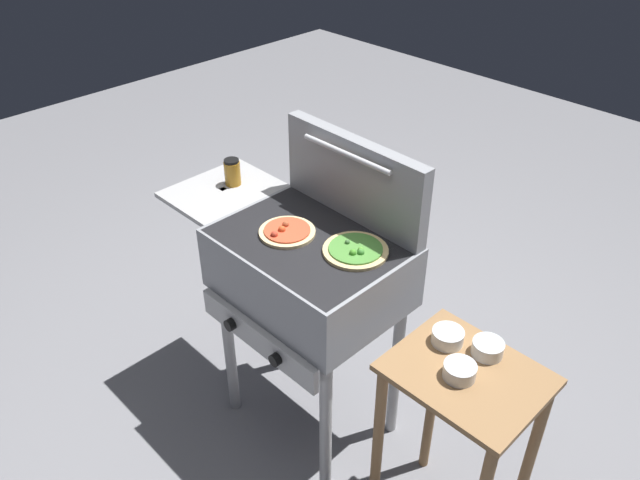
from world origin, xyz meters
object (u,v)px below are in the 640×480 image
(prep_table, at_px, (458,421))
(topping_bowl_far, at_px, (448,337))
(pizza_veggie, at_px, (356,250))
(sauce_jar, at_px, (232,172))
(grill, at_px, (306,272))
(topping_bowl_near, at_px, (460,371))
(topping_bowl_middle, at_px, (488,349))
(pizza_pepperoni, at_px, (287,232))

(prep_table, bearing_deg, topping_bowl_far, 152.94)
(pizza_veggie, xyz_separation_m, sauce_jar, (-0.65, 0.00, 0.04))
(grill, xyz_separation_m, pizza_veggie, (0.18, 0.06, 0.15))
(topping_bowl_near, bearing_deg, grill, 177.57)
(prep_table, bearing_deg, grill, -179.63)
(sauce_jar, relative_size, topping_bowl_middle, 1.10)
(topping_bowl_near, relative_size, topping_bowl_middle, 1.01)
(pizza_veggie, xyz_separation_m, topping_bowl_middle, (0.49, 0.05, -0.14))
(topping_bowl_middle, bearing_deg, pizza_pepperoni, -169.40)
(sauce_jar, distance_m, topping_bowl_near, 1.15)
(pizza_veggie, height_order, topping_bowl_far, pizza_veggie)
(pizza_pepperoni, bearing_deg, sauce_jar, 167.88)
(grill, height_order, pizza_veggie, pizza_veggie)
(sauce_jar, bearing_deg, pizza_pepperoni, -12.12)
(pizza_pepperoni, relative_size, topping_bowl_near, 2.03)
(sauce_jar, height_order, prep_table, sauce_jar)
(pizza_pepperoni, relative_size, sauce_jar, 1.86)
(pizza_pepperoni, bearing_deg, prep_table, 2.63)
(grill, distance_m, sauce_jar, 0.51)
(pizza_veggie, relative_size, topping_bowl_far, 2.21)
(grill, relative_size, sauce_jar, 9.15)
(sauce_jar, relative_size, topping_bowl_far, 1.07)
(pizza_pepperoni, relative_size, topping_bowl_middle, 2.04)
(topping_bowl_near, distance_m, topping_bowl_middle, 0.14)
(topping_bowl_middle, bearing_deg, prep_table, -88.48)
(pizza_pepperoni, relative_size, topping_bowl_far, 1.98)
(pizza_veggie, xyz_separation_m, pizza_pepperoni, (-0.24, -0.09, 0.00))
(topping_bowl_near, xyz_separation_m, topping_bowl_middle, (0.01, 0.14, 0.00))
(pizza_veggie, height_order, topping_bowl_near, pizza_veggie)
(prep_table, distance_m, topping_bowl_near, 0.24)
(grill, xyz_separation_m, topping_bowl_far, (0.56, 0.06, 0.02))
(topping_bowl_far, bearing_deg, prep_table, -27.06)
(pizza_veggie, distance_m, sauce_jar, 0.65)
(prep_table, bearing_deg, topping_bowl_near, -104.18)
(grill, height_order, topping_bowl_middle, grill)
(prep_table, bearing_deg, pizza_veggie, 173.93)
(grill, distance_m, pizza_veggie, 0.24)
(prep_table, distance_m, topping_bowl_middle, 0.26)
(topping_bowl_near, height_order, topping_bowl_middle, same)
(grill, bearing_deg, prep_table, 0.37)
(sauce_jar, distance_m, prep_table, 1.22)
(topping_bowl_near, bearing_deg, topping_bowl_far, 139.54)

